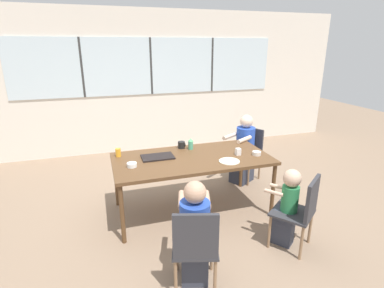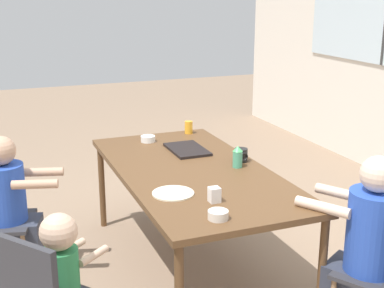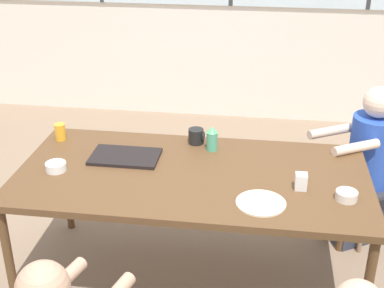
# 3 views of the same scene
# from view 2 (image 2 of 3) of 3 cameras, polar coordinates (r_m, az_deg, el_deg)

# --- Properties ---
(ground_plane) EXTENTS (16.00, 16.00, 0.00)m
(ground_plane) POSITION_cam_2_polar(r_m,az_deg,el_deg) (4.00, 0.00, -13.00)
(ground_plane) COLOR #8C725B
(dining_table) EXTENTS (1.99, 0.99, 0.76)m
(dining_table) POSITION_cam_2_polar(r_m,az_deg,el_deg) (3.71, 0.00, -3.44)
(dining_table) COLOR brown
(dining_table) RESTS_ON ground_plane
(person_woman_green_shirt) EXTENTS (0.40, 0.54, 1.02)m
(person_woman_green_shirt) POSITION_cam_2_polar(r_m,az_deg,el_deg) (3.90, -18.65, -7.06)
(person_woman_green_shirt) COLOR #333847
(person_woman_green_shirt) RESTS_ON ground_plane
(person_man_blue_shirt) EXTENTS (0.60, 0.52, 1.10)m
(person_man_blue_shirt) POSITION_cam_2_polar(r_m,az_deg,el_deg) (3.24, 17.93, -11.27)
(person_man_blue_shirt) COLOR #333847
(person_man_blue_shirt) RESTS_ON ground_plane
(food_tray_dark) EXTENTS (0.40, 0.26, 0.02)m
(food_tray_dark) POSITION_cam_2_polar(r_m,az_deg,el_deg) (4.10, -0.53, -0.58)
(food_tray_dark) COLOR black
(food_tray_dark) RESTS_ON dining_table
(coffee_mug) EXTENTS (0.10, 0.10, 0.10)m
(coffee_mug) POSITION_cam_2_polar(r_m,az_deg,el_deg) (3.85, 5.26, -1.19)
(coffee_mug) COLOR black
(coffee_mug) RESTS_ON dining_table
(sippy_cup) EXTENTS (0.07, 0.07, 0.15)m
(sippy_cup) POSITION_cam_2_polar(r_m,az_deg,el_deg) (3.72, 4.88, -1.34)
(sippy_cup) COLOR #4CA57F
(sippy_cup) RESTS_ON dining_table
(juice_glass) EXTENTS (0.07, 0.07, 0.11)m
(juice_glass) POSITION_cam_2_polar(r_m,az_deg,el_deg) (4.58, -0.36, 1.79)
(juice_glass) COLOR gold
(juice_glass) RESTS_ON dining_table
(milk_carton_small) EXTENTS (0.06, 0.06, 0.09)m
(milk_carton_small) POSITION_cam_2_polar(r_m,az_deg,el_deg) (3.12, 2.40, -5.43)
(milk_carton_small) COLOR silver
(milk_carton_small) RESTS_ON dining_table
(bowl_white_shallow) EXTENTS (0.11, 0.11, 0.05)m
(bowl_white_shallow) POSITION_cam_2_polar(r_m,az_deg,el_deg) (2.91, 2.80, -7.56)
(bowl_white_shallow) COLOR silver
(bowl_white_shallow) RESTS_ON dining_table
(bowl_cereal) EXTENTS (0.12, 0.12, 0.05)m
(bowl_cereal) POSITION_cam_2_polar(r_m,az_deg,el_deg) (4.35, -4.72, 0.55)
(bowl_cereal) COLOR white
(bowl_cereal) RESTS_ON dining_table
(plate_tortillas) EXTENTS (0.26, 0.26, 0.01)m
(plate_tortillas) POSITION_cam_2_polar(r_m,az_deg,el_deg) (3.25, -2.03, -5.27)
(plate_tortillas) COLOR beige
(plate_tortillas) RESTS_ON dining_table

